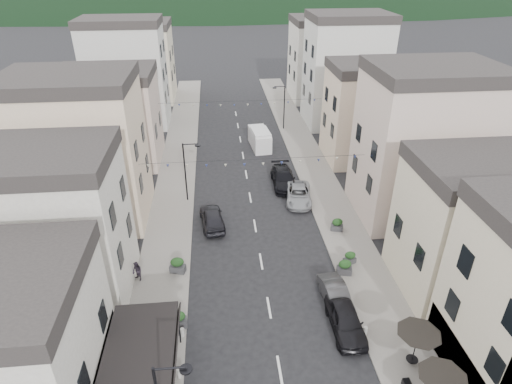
{
  "coord_description": "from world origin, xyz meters",
  "views": [
    {
      "loc": [
        -2.97,
        -10.26,
        21.15
      ],
      "look_at": [
        0.08,
        20.86,
        3.5
      ],
      "focal_mm": 30.0,
      "sensor_mm": 36.0,
      "label": 1
    }
  ],
  "objects_px": {
    "parked_car_a": "(346,320)",
    "parked_car_c": "(299,194)",
    "pedestrian_a": "(162,321)",
    "pedestrian_b": "(137,271)",
    "parked_car_e": "(212,218)",
    "parked_car_d": "(283,178)",
    "parked_car_b": "(336,296)",
    "delivery_van": "(260,138)"
  },
  "relations": [
    {
      "from": "parked_car_e",
      "to": "pedestrian_b",
      "type": "distance_m",
      "value": 8.74
    },
    {
      "from": "parked_car_d",
      "to": "pedestrian_a",
      "type": "bearing_deg",
      "value": -118.98
    },
    {
      "from": "pedestrian_a",
      "to": "parked_car_e",
      "type": "bearing_deg",
      "value": 75.38
    },
    {
      "from": "parked_car_c",
      "to": "parked_car_d",
      "type": "distance_m",
      "value": 3.44
    },
    {
      "from": "pedestrian_b",
      "to": "parked_car_e",
      "type": "bearing_deg",
      "value": 94.49
    },
    {
      "from": "parked_car_e",
      "to": "delivery_van",
      "type": "bearing_deg",
      "value": -116.77
    },
    {
      "from": "pedestrian_a",
      "to": "parked_car_c",
      "type": "bearing_deg",
      "value": 53.7
    },
    {
      "from": "parked_car_a",
      "to": "pedestrian_a",
      "type": "distance_m",
      "value": 11.58
    },
    {
      "from": "parked_car_c",
      "to": "parked_car_e",
      "type": "distance_m",
      "value": 9.03
    },
    {
      "from": "parked_car_c",
      "to": "delivery_van",
      "type": "bearing_deg",
      "value": 108.06
    },
    {
      "from": "parked_car_b",
      "to": "parked_car_e",
      "type": "bearing_deg",
      "value": 123.44
    },
    {
      "from": "parked_car_e",
      "to": "pedestrian_b",
      "type": "relative_size",
      "value": 2.97
    },
    {
      "from": "parked_car_a",
      "to": "pedestrian_b",
      "type": "xyz_separation_m",
      "value": [
        -13.8,
        5.94,
        0.11
      ]
    },
    {
      "from": "parked_car_d",
      "to": "parked_car_e",
      "type": "xyz_separation_m",
      "value": [
        -7.35,
        -6.79,
        -0.0
      ]
    },
    {
      "from": "parked_car_a",
      "to": "parked_car_d",
      "type": "distance_m",
      "value": 19.56
    },
    {
      "from": "parked_car_a",
      "to": "pedestrian_a",
      "type": "height_order",
      "value": "pedestrian_a"
    },
    {
      "from": "parked_car_a",
      "to": "parked_car_e",
      "type": "height_order",
      "value": "parked_car_a"
    },
    {
      "from": "parked_car_a",
      "to": "parked_car_d",
      "type": "relative_size",
      "value": 0.85
    },
    {
      "from": "parked_car_a",
      "to": "parked_car_e",
      "type": "relative_size",
      "value": 1.0
    },
    {
      "from": "delivery_van",
      "to": "parked_car_d",
      "type": "bearing_deg",
      "value": -87.78
    },
    {
      "from": "parked_car_a",
      "to": "parked_car_c",
      "type": "height_order",
      "value": "parked_car_a"
    },
    {
      "from": "parked_car_d",
      "to": "pedestrian_b",
      "type": "distance_m",
      "value": 18.7
    },
    {
      "from": "parked_car_c",
      "to": "pedestrian_b",
      "type": "bearing_deg",
      "value": -135.28
    },
    {
      "from": "parked_car_d",
      "to": "delivery_van",
      "type": "bearing_deg",
      "value": 98.38
    },
    {
      "from": "delivery_van",
      "to": "parked_car_a",
      "type": "bearing_deg",
      "value": -91.13
    },
    {
      "from": "parked_car_c",
      "to": "parked_car_e",
      "type": "xyz_separation_m",
      "value": [
        -8.32,
        -3.5,
        0.09
      ]
    },
    {
      "from": "parked_car_b",
      "to": "parked_car_d",
      "type": "bearing_deg",
      "value": 88.09
    },
    {
      "from": "pedestrian_a",
      "to": "pedestrian_b",
      "type": "distance_m",
      "value": 5.62
    },
    {
      "from": "pedestrian_b",
      "to": "delivery_van",
      "type": "bearing_deg",
      "value": 107.46
    },
    {
      "from": "parked_car_c",
      "to": "pedestrian_b",
      "type": "height_order",
      "value": "pedestrian_b"
    },
    {
      "from": "parked_car_b",
      "to": "pedestrian_a",
      "type": "bearing_deg",
      "value": -177.63
    },
    {
      "from": "parked_car_e",
      "to": "pedestrian_a",
      "type": "distance_m",
      "value": 12.39
    },
    {
      "from": "delivery_van",
      "to": "pedestrian_b",
      "type": "bearing_deg",
      "value": -121.57
    },
    {
      "from": "parked_car_d",
      "to": "parked_car_e",
      "type": "relative_size",
      "value": 1.18
    },
    {
      "from": "parked_car_e",
      "to": "pedestrian_b",
      "type": "bearing_deg",
      "value": 43.95
    },
    {
      "from": "parked_car_a",
      "to": "parked_car_e",
      "type": "bearing_deg",
      "value": 122.96
    },
    {
      "from": "parked_car_c",
      "to": "pedestrian_a",
      "type": "relative_size",
      "value": 2.77
    },
    {
      "from": "parked_car_a",
      "to": "pedestrian_a",
      "type": "relative_size",
      "value": 2.57
    },
    {
      "from": "pedestrian_a",
      "to": "parked_car_b",
      "type": "bearing_deg",
      "value": 7.99
    },
    {
      "from": "pedestrian_b",
      "to": "parked_car_a",
      "type": "bearing_deg",
      "value": 20.04
    },
    {
      "from": "parked_car_a",
      "to": "parked_car_d",
      "type": "bearing_deg",
      "value": 92.65
    },
    {
      "from": "parked_car_e",
      "to": "parked_car_c",
      "type": "bearing_deg",
      "value": -164.44
    }
  ]
}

